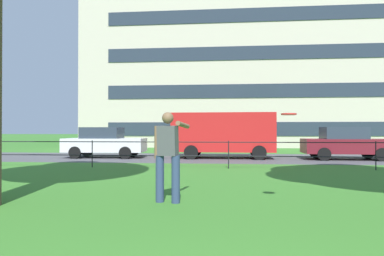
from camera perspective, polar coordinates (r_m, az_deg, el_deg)
The scene contains 8 objects.
street_strip at distance 17.56m, azimuth 5.86°, elevation -4.90°, with size 80.00×6.37×0.01m, color #4C4C51.
park_fence at distance 12.53m, azimuth 6.03°, elevation -3.59°, with size 30.40×0.04×1.00m.
person_thrower at distance 6.59m, azimuth -3.98°, elevation -4.21°, with size 0.63×0.74×1.71m.
frisbee at distance 6.31m, azimuth 15.61°, elevation 2.21°, with size 0.36×0.36×0.03m.
car_white_left at distance 18.20m, azimuth -14.18°, elevation -2.29°, with size 4.06×1.93×1.54m.
panel_van_far_left at distance 17.39m, azimuth 5.19°, elevation -0.77°, with size 5.03×2.16×2.24m.
car_maroon_right at distance 17.95m, azimuth 23.97°, elevation -2.29°, with size 4.04×1.89×1.54m.
apartment_building_background at distance 35.53m, azimuth 12.16°, elevation 12.44°, with size 32.80×13.29×18.60m.
Camera 1 is at (-0.13, -1.14, 1.35)m, focal length 32.45 mm.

